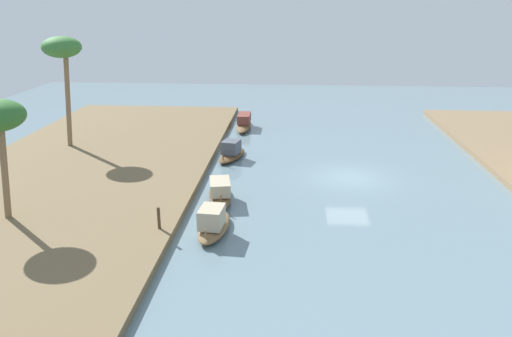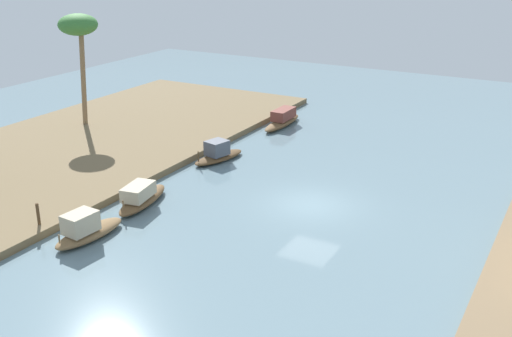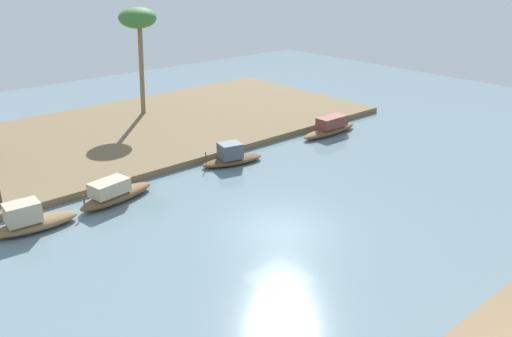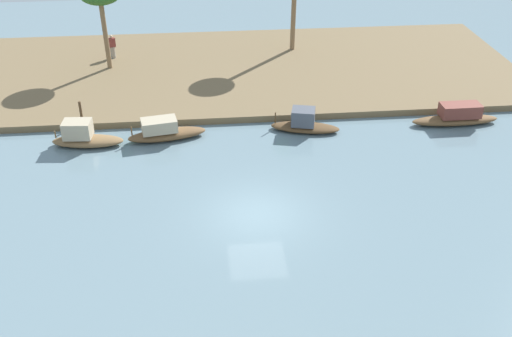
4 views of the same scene
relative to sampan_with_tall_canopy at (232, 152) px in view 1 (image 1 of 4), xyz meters
The scene contains 8 objects.
river_water 8.08m from the sampan_with_tall_canopy, 66.38° to the left, with size 68.03×68.03×0.00m, color slate.
riverbank_left 9.05m from the sampan_with_tall_canopy, 69.05° to the right, with size 36.35×14.54×0.38m, color brown.
sampan_with_tall_canopy is the anchor object (origin of this frame).
sampan_with_red_awning 11.33m from the sampan_with_tall_canopy, ahead, with size 3.67×1.50×1.35m.
sampan_upstream_small 7.32m from the sampan_with_tall_canopy, ahead, with size 4.15×1.82×1.16m.
sampan_near_left_bank 8.30m from the sampan_with_tall_canopy, behind, with size 4.74×1.10×1.17m.
mooring_post 11.93m from the sampan_with_tall_canopy, ahead, with size 0.14×0.14×1.00m, color #4C3823.
palm_tree_left_near 12.93m from the sampan_with_tall_canopy, 95.37° to the right, with size 2.54×2.54×7.36m.
Camera 1 is at (28.66, -3.48, 10.01)m, focal length 35.68 mm.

